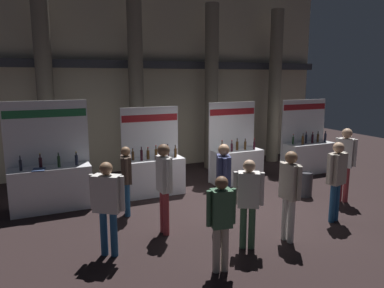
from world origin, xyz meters
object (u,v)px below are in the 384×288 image
object	(u,v)px
visitor_6	(221,217)
exhibitor_booth_1	(154,172)
visitor_0	(126,175)
exhibitor_booth_2	(236,163)
trash_bin	(306,184)
visitor_9	(107,200)
visitor_5	(345,158)
visitor_8	(290,189)
exhibitor_booth_3	(308,154)
visitor_2	(337,174)
visitor_1	(164,181)
visitor_4	(248,196)
visitor_3	(223,177)
exhibitor_booth_0	(51,183)

from	to	relation	value
visitor_6	exhibitor_booth_1	bearing A→B (deg)	94.90
exhibitor_booth_1	visitor_0	bearing A→B (deg)	-131.24
exhibitor_booth_2	trash_bin	bearing A→B (deg)	-62.03
visitor_6	visitor_9	xyz separation A→B (m)	(-1.51, 1.26, 0.09)
exhibitor_booth_1	visitor_5	xyz separation A→B (m)	(4.08, -2.53, 0.53)
exhibitor_booth_2	visitor_8	world-z (taller)	exhibitor_booth_2
exhibitor_booth_3	visitor_5	distance (m)	2.87
visitor_8	exhibitor_booth_3	bearing A→B (deg)	-52.47
visitor_6	visitor_2	bearing A→B (deg)	22.86
exhibitor_booth_3	visitor_1	bearing A→B (deg)	-156.84
visitor_0	visitor_5	bearing A→B (deg)	-91.61
exhibitor_booth_2	visitor_4	bearing A→B (deg)	-118.36
visitor_3	visitor_9	distance (m)	2.45
trash_bin	visitor_8	xyz separation A→B (m)	(-2.12, -1.90, 0.71)
exhibitor_booth_3	visitor_1	world-z (taller)	exhibitor_booth_3
exhibitor_booth_1	visitor_1	bearing A→B (deg)	-104.07
exhibitor_booth_0	visitor_9	xyz separation A→B (m)	(0.76, -2.82, 0.39)
visitor_0	exhibitor_booth_0	bearing A→B (deg)	67.40
trash_bin	visitor_8	distance (m)	2.94
exhibitor_booth_3	visitor_6	bearing A→B (deg)	-142.69
visitor_1	visitor_8	distance (m)	2.38
trash_bin	exhibitor_booth_2	bearing A→B (deg)	117.97
visitor_8	visitor_9	xyz separation A→B (m)	(-3.21, 0.82, -0.01)
visitor_8	visitor_9	world-z (taller)	visitor_8
visitor_5	exhibitor_booth_2	bearing A→B (deg)	-2.53
visitor_6	visitor_8	bearing A→B (deg)	23.54
visitor_2	visitor_4	bearing A→B (deg)	-6.89
exhibitor_booth_1	trash_bin	world-z (taller)	exhibitor_booth_1
exhibitor_booth_1	trash_bin	xyz separation A→B (m)	(3.52, -1.84, -0.26)
exhibitor_booth_2	exhibitor_booth_0	bearing A→B (deg)	-178.62
exhibitor_booth_1	exhibitor_booth_3	size ratio (longest dim) A/B	0.98
exhibitor_booth_0	visitor_5	distance (m)	7.10
visitor_0	exhibitor_booth_3	bearing A→B (deg)	-65.89
visitor_0	visitor_3	world-z (taller)	visitor_3
exhibitor_booth_2	visitor_5	world-z (taller)	exhibitor_booth_2
trash_bin	visitor_4	distance (m)	3.56
exhibitor_booth_1	exhibitor_booth_2	bearing A→B (deg)	0.39
visitor_3	visitor_5	xyz separation A→B (m)	(3.47, 0.09, 0.06)
trash_bin	visitor_1	world-z (taller)	visitor_1
exhibitor_booth_0	visitor_4	size ratio (longest dim) A/B	1.53
visitor_9	visitor_6	bearing A→B (deg)	-3.74
exhibitor_booth_0	visitor_2	bearing A→B (deg)	-30.82
visitor_3	trash_bin	bearing A→B (deg)	127.58
exhibitor_booth_2	visitor_5	distance (m)	3.03
exhibitor_booth_3	visitor_4	distance (m)	6.02
trash_bin	visitor_6	world-z (taller)	visitor_6
visitor_4	visitor_6	bearing A→B (deg)	-117.55
exhibitor_booth_2	trash_bin	world-z (taller)	exhibitor_booth_2
exhibitor_booth_3	visitor_6	xyz separation A→B (m)	(-5.55, -4.23, 0.33)
exhibitor_booth_2	trash_bin	distance (m)	2.12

